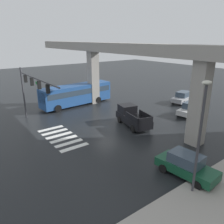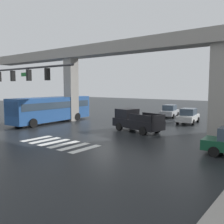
# 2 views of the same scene
# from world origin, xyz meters

# --- Properties ---
(ground_plane) EXTENTS (120.00, 120.00, 0.00)m
(ground_plane) POSITION_xyz_m (0.00, 0.00, 0.00)
(ground_plane) COLOR black
(crosswalk_stripes) EXTENTS (6.05, 2.80, 0.01)m
(crosswalk_stripes) POSITION_xyz_m (-0.00, -5.31, 0.01)
(crosswalk_stripes) COLOR silver
(crosswalk_stripes) RESTS_ON ground
(elevated_overpass) EXTENTS (48.37, 2.07, 8.88)m
(elevated_overpass) POSITION_xyz_m (0.00, 4.08, 7.49)
(elevated_overpass) COLOR #9E9991
(elevated_overpass) RESTS_ON ground
(pickup_truck) EXTENTS (5.39, 2.94, 2.08)m
(pickup_truck) POSITION_xyz_m (1.70, 2.55, 0.99)
(pickup_truck) COLOR black
(pickup_truck) RESTS_ON ground
(city_bus) EXTENTS (3.32, 10.95, 2.99)m
(city_bus) POSITION_xyz_m (-9.28, 1.45, 1.72)
(city_bus) COLOR #234C8C
(city_bus) RESTS_ON ground
(sedan_white) EXTENTS (2.41, 4.51, 1.72)m
(sedan_white) POSITION_xyz_m (3.66, 10.87, 0.85)
(sedan_white) COLOR silver
(sedan_white) RESTS_ON ground
(sedan_dark_green) EXTENTS (4.43, 2.22, 1.72)m
(sedan_dark_green) POSITION_xyz_m (11.42, -0.98, 0.85)
(sedan_dark_green) COLOR #14472D
(sedan_dark_green) RESTS_ON ground
(sedan_silver) EXTENTS (2.54, 4.55, 1.72)m
(sedan_silver) POSITION_xyz_m (-0.61, 14.98, 0.85)
(sedan_silver) COLOR #A8AAAF
(sedan_silver) RESTS_ON ground
(traffic_signal_mast) EXTENTS (10.89, 0.32, 6.20)m
(traffic_signal_mast) POSITION_xyz_m (-4.41, -6.30, 4.66)
(traffic_signal_mast) COLOR #38383D
(traffic_signal_mast) RESTS_ON ground
(street_lamp_near_corner) EXTENTS (0.44, 0.70, 7.24)m
(street_lamp_near_corner) POSITION_xyz_m (12.84, -2.21, 4.56)
(street_lamp_near_corner) COLOR #38383D
(street_lamp_near_corner) RESTS_ON ground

